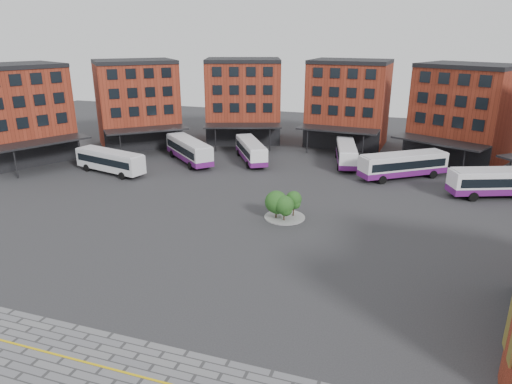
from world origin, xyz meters
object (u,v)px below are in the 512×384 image
(bus_d, at_px, (346,153))
(bus_c, at_px, (251,150))
(tree_island, at_px, (282,204))
(bus_f, at_px, (502,182))
(bus_e, at_px, (403,165))
(bus_a, at_px, (110,160))
(bus_b, at_px, (189,150))

(bus_d, bearing_deg, bus_c, -179.00)
(tree_island, relative_size, bus_f, 0.35)
(bus_e, height_order, bus_f, bus_e)
(bus_a, relative_size, bus_f, 0.93)
(bus_a, xyz_separation_m, bus_c, (16.78, 12.29, -0.17))
(tree_island, distance_m, bus_a, 28.95)
(bus_e, bearing_deg, bus_f, 33.95)
(bus_b, bearing_deg, bus_f, -50.90)
(tree_island, xyz_separation_m, bus_b, (-19.75, 17.55, 0.20))
(bus_e, relative_size, bus_f, 0.93)
(bus_b, bearing_deg, bus_e, -44.59)
(bus_b, relative_size, bus_e, 0.95)
(bus_e, bearing_deg, bus_c, -130.55)
(bus_b, xyz_separation_m, bus_f, (42.88, -2.29, -0.01))
(bus_e, xyz_separation_m, bus_f, (11.46, -4.08, -0.01))
(bus_c, bearing_deg, bus_f, -41.15)
(bus_b, distance_m, bus_f, 42.94)
(bus_d, distance_m, bus_f, 21.67)
(bus_c, height_order, bus_d, bus_c)
(bus_d, xyz_separation_m, bus_e, (8.35, -4.70, 0.19))
(bus_e, bearing_deg, bus_b, -123.22)
(tree_island, xyz_separation_m, bus_d, (3.32, 24.03, 0.01))
(bus_f, bearing_deg, bus_c, -121.02)
(bus_a, relative_size, bus_c, 1.06)
(tree_island, relative_size, bus_e, 0.38)
(tree_island, height_order, bus_c, bus_c)
(bus_b, height_order, bus_c, bus_b)
(bus_f, bearing_deg, bus_b, -114.58)
(bus_c, xyz_separation_m, bus_e, (22.51, -1.61, 0.17))
(tree_island, distance_m, bus_e, 22.58)
(bus_c, height_order, bus_f, bus_f)
(bus_d, bearing_deg, bus_b, -175.61)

